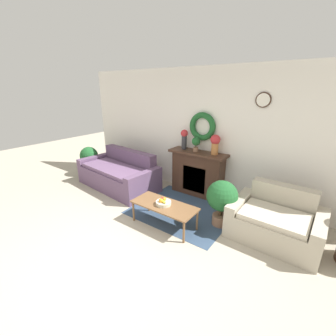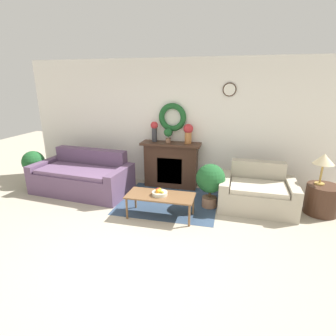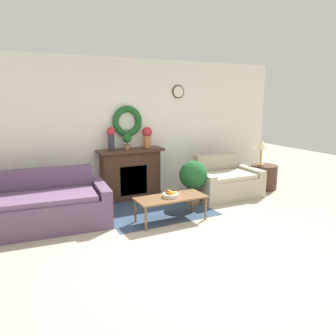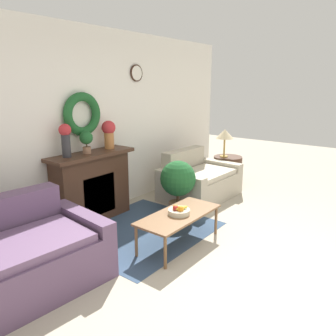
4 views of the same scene
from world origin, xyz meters
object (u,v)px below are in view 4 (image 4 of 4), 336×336
(vase_on_mantel_left, at_px, (66,138))
(potted_plant_on_mantel, at_px, (86,140))
(loveseat_right, at_px, (199,181))
(potted_plant_floor_by_loveseat, at_px, (178,181))
(coffee_table, at_px, (179,217))
(table_lamp, at_px, (225,135))
(vase_on_mantel_right, at_px, (109,132))
(fireplace, at_px, (92,186))
(side_table_by_loveseat, at_px, (227,169))
(fruit_bowl, at_px, (179,211))

(vase_on_mantel_left, distance_m, potted_plant_on_mantel, 0.31)
(loveseat_right, relative_size, potted_plant_on_mantel, 4.39)
(potted_plant_on_mantel, bearing_deg, potted_plant_floor_by_loveseat, -39.62)
(coffee_table, height_order, vase_on_mantel_left, vase_on_mantel_left)
(loveseat_right, xyz_separation_m, table_lamp, (1.02, 0.08, 0.68))
(coffee_table, height_order, vase_on_mantel_right, vase_on_mantel_right)
(loveseat_right, distance_m, vase_on_mantel_right, 1.82)
(fireplace, distance_m, side_table_by_loveseat, 2.94)
(vase_on_mantel_right, bearing_deg, potted_plant_on_mantel, -177.31)
(fruit_bowl, height_order, potted_plant_on_mantel, potted_plant_on_mantel)
(fruit_bowl, bearing_deg, table_lamp, 17.75)
(fireplace, relative_size, vase_on_mantel_right, 3.12)
(coffee_table, bearing_deg, loveseat_right, 25.26)
(side_table_by_loveseat, bearing_deg, vase_on_mantel_left, 168.76)
(fireplace, xyz_separation_m, loveseat_right, (1.77, -0.66, -0.22))
(loveseat_right, relative_size, side_table_by_loveseat, 2.42)
(potted_plant_on_mantel, bearing_deg, vase_on_mantel_right, 2.69)
(fireplace, bearing_deg, vase_on_mantel_right, 0.89)
(fireplace, relative_size, table_lamp, 2.34)
(loveseat_right, distance_m, vase_on_mantel_left, 2.44)
(side_table_by_loveseat, distance_m, potted_plant_on_mantel, 3.13)
(potted_plant_on_mantel, bearing_deg, fruit_bowl, -82.28)
(table_lamp, bearing_deg, fruit_bowl, -162.25)
(fireplace, height_order, table_lamp, table_lamp)
(potted_plant_on_mantel, bearing_deg, table_lamp, -11.23)
(vase_on_mantel_right, distance_m, potted_plant_floor_by_loveseat, 1.24)
(potted_plant_floor_by_loveseat, bearing_deg, table_lamp, 7.69)
(vase_on_mantel_right, relative_size, potted_plant_floor_by_loveseat, 0.50)
(fruit_bowl, relative_size, vase_on_mantel_right, 0.64)
(coffee_table, bearing_deg, vase_on_mantel_right, 81.32)
(coffee_table, height_order, potted_plant_floor_by_loveseat, potted_plant_floor_by_loveseat)
(loveseat_right, bearing_deg, fireplace, 161.22)
(table_lamp, bearing_deg, coffee_table, -162.30)
(vase_on_mantel_left, bearing_deg, fireplace, -0.88)
(table_lamp, relative_size, potted_plant_floor_by_loveseat, 0.66)
(fireplace, distance_m, coffee_table, 1.44)
(potted_plant_on_mantel, xyz_separation_m, potted_plant_floor_by_loveseat, (0.99, -0.82, -0.67))
(vase_on_mantel_left, height_order, vase_on_mantel_right, vase_on_mantel_left)
(fruit_bowl, distance_m, vase_on_mantel_right, 1.66)
(fireplace, relative_size, side_table_by_loveseat, 2.29)
(loveseat_right, bearing_deg, potted_plant_on_mantel, 162.25)
(vase_on_mantel_right, bearing_deg, fruit_bowl, -99.20)
(side_table_by_loveseat, distance_m, vase_on_mantel_right, 2.76)
(loveseat_right, bearing_deg, vase_on_mantel_right, 156.34)
(fruit_bowl, height_order, side_table_by_loveseat, fruit_bowl)
(side_table_by_loveseat, relative_size, potted_plant_on_mantel, 1.81)
(loveseat_right, xyz_separation_m, vase_on_mantel_left, (-2.14, 0.67, 0.96))
(table_lamp, xyz_separation_m, vase_on_mantel_left, (-3.16, 0.59, 0.29))
(side_table_by_loveseat, xyz_separation_m, table_lamp, (-0.07, 0.06, 0.70))
(potted_plant_on_mantel, bearing_deg, coffee_table, -81.67)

